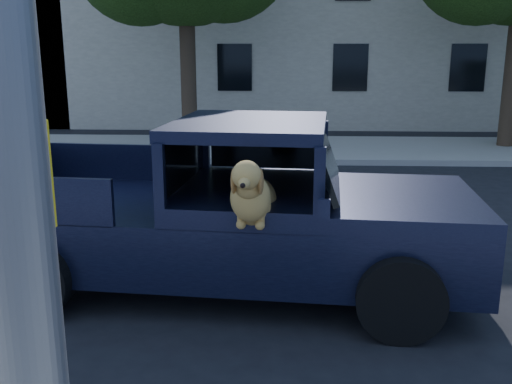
# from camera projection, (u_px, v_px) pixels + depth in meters

# --- Properties ---
(ground) EXTENTS (120.00, 120.00, 0.00)m
(ground) POSITION_uv_depth(u_px,v_px,m) (388.00, 277.00, 7.14)
(ground) COLOR black
(ground) RESTS_ON ground
(far_sidewalk) EXTENTS (60.00, 4.00, 0.15)m
(far_sidewalk) POSITION_uv_depth(u_px,v_px,m) (329.00, 149.00, 16.04)
(far_sidewalk) COLOR gray
(far_sidewalk) RESTS_ON ground
(lane_stripes) EXTENTS (21.60, 0.14, 0.01)m
(lane_stripes) POSITION_uv_depth(u_px,v_px,m) (465.00, 207.00, 10.34)
(lane_stripes) COLOR silver
(lane_stripes) RESTS_ON ground
(building_main) EXTENTS (26.00, 6.00, 9.00)m
(building_main) POSITION_uv_depth(u_px,v_px,m) (396.00, 4.00, 21.92)
(building_main) COLOR beige
(building_main) RESTS_ON ground
(pickup_truck) EXTENTS (5.77, 3.10, 2.00)m
(pickup_truck) POSITION_uv_depth(u_px,v_px,m) (220.00, 232.00, 6.71)
(pickup_truck) COLOR black
(pickup_truck) RESTS_ON ground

